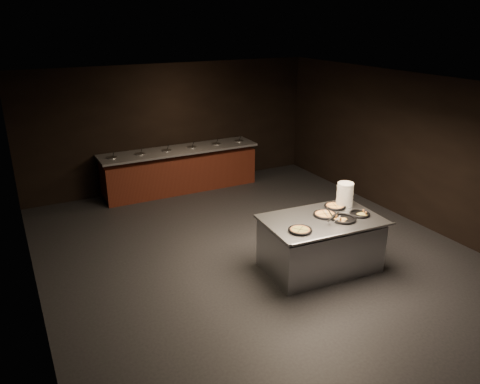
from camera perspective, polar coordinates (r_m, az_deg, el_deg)
The scene contains 11 objects.
room at distance 7.70m, azimuth 1.87°, elevation 2.16°, with size 7.02×8.02×2.92m.
salad_bar at distance 11.10m, azimuth -7.24°, elevation 2.40°, with size 3.70×0.83×1.18m.
serving_counter at distance 7.73m, azimuth 9.75°, elevation -6.34°, with size 1.92×1.30×0.89m.
plate_stack at distance 8.05m, azimuth 12.68°, elevation -0.28°, with size 0.27×0.27×0.40m, color silver.
pan_veggie_whole at distance 7.05m, azimuth 7.34°, elevation -4.61°, with size 0.36×0.36×0.04m.
pan_cheese_whole at distance 7.65m, azimuth 10.33°, elevation -2.70°, with size 0.38×0.38×0.04m.
pan_cheese_slices_a at distance 8.01m, azimuth 11.51°, elevation -1.69°, with size 0.36×0.36×0.04m.
pan_cheese_slices_b at distance 7.55m, azimuth 12.53°, elevation -3.20°, with size 0.40×0.40×0.04m.
pan_veggie_slices at distance 7.79m, azimuth 14.37°, elevation -2.60°, with size 0.33×0.33×0.04m.
server_left at distance 7.59m, azimuth 10.68°, elevation -2.47°, with size 0.09×0.31×0.15m.
server_right at distance 7.39m, azimuth 11.57°, elevation -3.08°, with size 0.35×0.11×0.17m.
Camera 1 is at (-3.60, -6.35, 3.91)m, focal length 35.00 mm.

